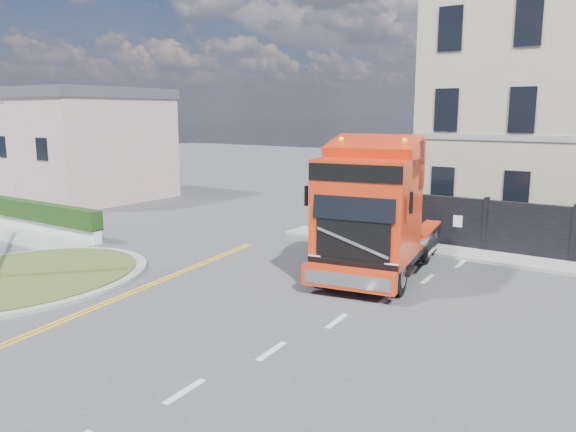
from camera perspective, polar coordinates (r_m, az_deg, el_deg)
The scene contains 9 objects.
ground at distance 16.34m, azimuth -3.46°, elevation -8.09°, with size 120.00×120.00×0.00m, color #424244.
traffic_island at distance 19.61m, azimuth -25.66°, elevation -5.71°, with size 6.80×6.80×0.17m.
hedge_wall at distance 26.75m, azimuth -23.94°, elevation -0.03°, with size 8.00×0.55×1.35m.
pavement_side at distance 26.33m, azimuth -25.85°, elevation -1.87°, with size 8.50×1.80×0.10m, color gray.
seaside_bldg_pink at distance 36.43m, azimuth -20.02°, elevation 6.38°, with size 8.00×8.00×6.00m, color #CDA0A2.
seaside_bldg_cream at distance 44.21m, azimuth -23.97°, elevation 6.07°, with size 9.00×8.00×5.00m, color beige.
hoarding_fence at distance 21.82m, azimuth 25.86°, elevation -1.68°, with size 18.80×0.25×2.00m.
pavement_far at distance 21.24m, azimuth 23.82°, elevation -4.44°, with size 20.00×1.60×0.12m, color gray.
truck at distance 17.89m, azimuth 8.70°, elevation -0.09°, with size 3.92×7.63×4.36m.
Camera 1 is at (9.54, -12.20, 5.19)m, focal length 35.00 mm.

